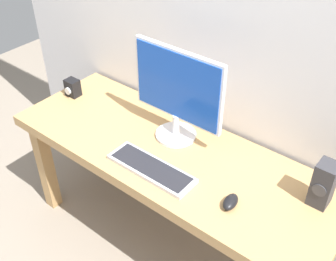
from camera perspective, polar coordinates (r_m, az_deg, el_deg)
The scene contains 7 objects.
ground_plane at distance 2.62m, azimuth 0.29°, elevation -15.01°, with size 6.00×6.00×0.00m, color gray.
desk at distance 2.16m, azimuth 0.34°, elevation -4.73°, with size 1.77×0.64×0.72m.
monitor at distance 2.04m, azimuth 1.32°, elevation 5.32°, with size 0.52×0.21×0.49m.
keyboard_primary at distance 1.98m, azimuth -2.33°, elevation -5.24°, with size 0.45×0.15×0.02m.
mouse at distance 1.83m, azimuth 8.60°, elevation -9.70°, with size 0.06×0.10×0.04m, color black.
speaker_right at distance 1.88m, azimuth 20.63°, elevation -6.92°, with size 0.09×0.10×0.22m.
audio_controller at distance 2.55m, azimuth -13.02°, elevation 5.75°, with size 0.08×0.08×0.10m.
Camera 1 is at (0.99, -1.26, 2.07)m, focal length 44.25 mm.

